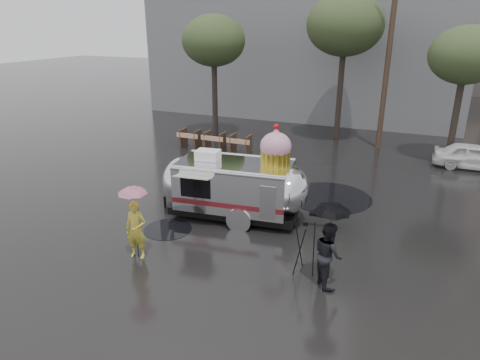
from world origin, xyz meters
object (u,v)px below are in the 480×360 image
at_px(airstream_trailer, 237,184).
at_px(person_left, 136,230).
at_px(person_right, 328,254).
at_px(tripod, 304,242).

height_order(airstream_trailer, person_left, airstream_trailer).
bearing_deg(person_right, airstream_trailer, 18.51).
relative_size(airstream_trailer, person_right, 3.67).
bearing_deg(person_right, tripod, 32.71).
relative_size(airstream_trailer, person_left, 3.69).
bearing_deg(airstream_trailer, person_left, -120.10).
distance_m(airstream_trailer, tripod, 4.07).
relative_size(person_right, tripod, 1.14).
xyz_separation_m(person_right, tripod, (-0.72, 0.30, 0.05)).
relative_size(person_left, tripod, 1.13).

